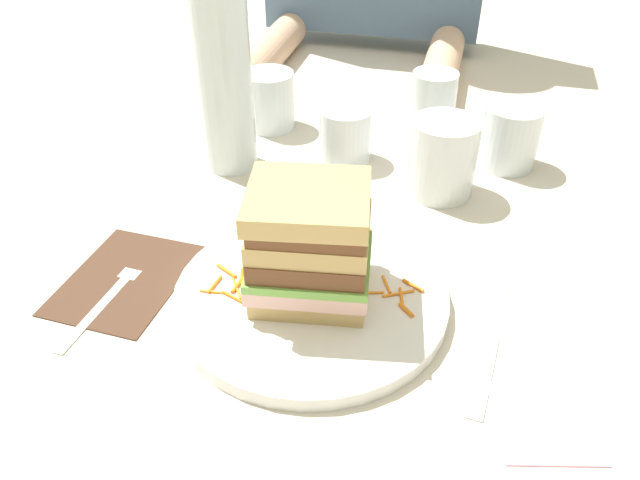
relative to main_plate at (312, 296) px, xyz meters
The scene contains 27 objects.
ground_plane 0.01m from the main_plate, 102.04° to the right, with size 3.00×3.00×0.00m, color beige.
main_plate is the anchor object (origin of this frame).
sandwich 0.07m from the main_plate, 116.68° to the right, with size 0.13×0.12×0.12m.
carrot_shred_0 0.10m from the main_plate, 163.55° to the right, with size 0.00×0.00×0.03m, color orange.
carrot_shred_1 0.10m from the main_plate, 169.86° to the right, with size 0.00×0.00×0.03m, color orange.
carrot_shred_2 0.07m from the main_plate, 167.41° to the right, with size 0.00×0.00×0.03m, color orange.
carrot_shred_3 0.08m from the main_plate, 157.78° to the right, with size 0.00×0.00×0.03m, color orange.
carrot_shred_4 0.07m from the main_plate, behind, with size 0.00×0.00×0.02m, color orange.
carrot_shred_5 0.09m from the main_plate, behind, with size 0.00×0.00×0.03m, color orange.
carrot_shred_6 0.07m from the main_plate, behind, with size 0.00×0.00×0.03m, color orange.
carrot_shred_7 0.07m from the main_plate, behind, with size 0.00×0.00×0.03m, color orange.
carrot_shred_8 0.06m from the main_plate, 10.32° to the left, with size 0.00×0.00×0.02m, color orange.
carrot_shred_9 0.08m from the main_plate, 10.37° to the left, with size 0.00×0.00×0.03m, color orange.
carrot_shred_10 0.09m from the main_plate, ahead, with size 0.00×0.00×0.02m, color orange.
carrot_shred_11 0.09m from the main_plate, ahead, with size 0.00×0.00×0.03m, color orange.
carrot_shred_12 0.10m from the main_plate, 17.61° to the left, with size 0.00×0.00×0.03m, color orange.
carrot_shred_13 0.07m from the main_plate, 20.29° to the left, with size 0.00×0.00×0.03m, color orange.
napkin_dark 0.20m from the main_plate, behind, with size 0.11×0.15×0.00m, color #4C3323.
fork 0.20m from the main_plate, 169.41° to the right, with size 0.03×0.17×0.00m.
knife 0.17m from the main_plate, ahead, with size 0.04×0.20×0.00m.
juice_glass 0.26m from the main_plate, 67.33° to the left, with size 0.08×0.08×0.10m.
water_bottle 0.33m from the main_plate, 126.26° to the left, with size 0.07×0.07×0.31m.
empty_tumbler_0 0.29m from the main_plate, 96.32° to the left, with size 0.07×0.07×0.07m, color silver.
empty_tumbler_1 0.40m from the main_plate, 79.70° to the left, with size 0.06×0.06×0.09m, color silver.
empty_tumbler_2 0.38m from the main_plate, 61.36° to the left, with size 0.07×0.07×0.08m, color silver.
empty_tumbler_3 0.40m from the main_plate, 114.03° to the left, with size 0.07×0.07×0.08m, color silver.
napkin_pink 0.24m from the main_plate, 22.84° to the right, with size 0.08×0.08×0.00m, color pink.
Camera 1 is at (0.12, -0.43, 0.42)m, focal length 34.93 mm.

